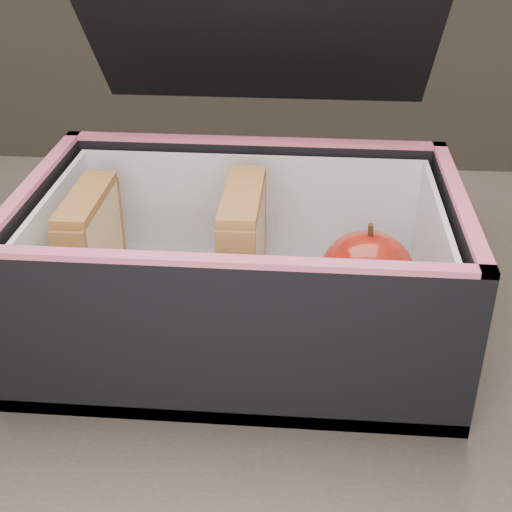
{
  "coord_description": "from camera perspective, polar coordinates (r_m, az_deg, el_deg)",
  "views": [
    {
      "loc": [
        0.01,
        -0.41,
        1.08
      ],
      "look_at": [
        -0.03,
        0.06,
        0.81
      ],
      "focal_mm": 50.0,
      "sensor_mm": 36.0,
      "label": 1
    }
  ],
  "objects": [
    {
      "name": "red_apple",
      "position": [
        0.54,
        8.85,
        -1.45
      ],
      "size": [
        0.1,
        0.1,
        0.08
      ],
      "rotation": [
        0.0,
        0.0,
        -0.44
      ],
      "color": "maroon",
      "rests_on": "paper_napkin"
    },
    {
      "name": "paper_napkin",
      "position": [
        0.56,
        8.86,
        -4.8
      ],
      "size": [
        0.09,
        0.09,
        0.01
      ],
      "primitive_type": "cube",
      "rotation": [
        0.0,
        0.0,
        -0.24
      ],
      "color": "white",
      "rests_on": "lunch_bag"
    },
    {
      "name": "plastic_tub",
      "position": [
        0.55,
        -7.0,
        -1.75
      ],
      "size": [
        0.16,
        0.11,
        0.07
      ],
      "primitive_type": null,
      "color": "white",
      "rests_on": "lunch_bag"
    },
    {
      "name": "kitchen_table",
      "position": [
        0.59,
        2.47,
        -16.15
      ],
      "size": [
        1.2,
        0.8,
        0.75
      ],
      "color": "brown",
      "rests_on": "ground"
    },
    {
      "name": "sandwich_left",
      "position": [
        0.56,
        -12.96,
        0.23
      ],
      "size": [
        0.02,
        0.09,
        0.1
      ],
      "color": "tan",
      "rests_on": "plastic_tub"
    },
    {
      "name": "carrot_sticks",
      "position": [
        0.55,
        -6.71,
        -3.7
      ],
      "size": [
        0.04,
        0.11,
        0.03
      ],
      "color": "orange",
      "rests_on": "plastic_tub"
    },
    {
      "name": "lunch_bag",
      "position": [
        0.54,
        -1.09,
        0.19
      ],
      "size": [
        0.32,
        0.35,
        0.28
      ],
      "color": "black",
      "rests_on": "kitchen_table"
    },
    {
      "name": "sandwich_right",
      "position": [
        0.53,
        -1.04,
        0.07
      ],
      "size": [
        0.03,
        0.1,
        0.11
      ],
      "color": "tan",
      "rests_on": "plastic_tub"
    }
  ]
}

